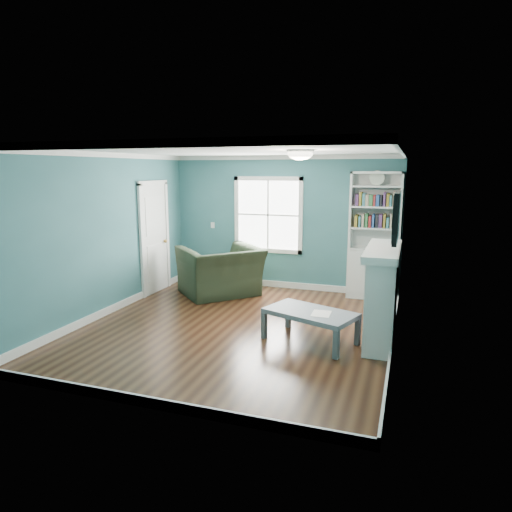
% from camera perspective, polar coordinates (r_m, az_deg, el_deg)
% --- Properties ---
extents(floor, '(5.00, 5.00, 0.00)m').
position_cam_1_polar(floor, '(6.95, -2.35, -8.88)').
color(floor, black).
rests_on(floor, ground).
extents(room_walls, '(5.00, 5.00, 5.00)m').
position_cam_1_polar(room_walls, '(6.59, -2.45, 4.19)').
color(room_walls, '#2E6066').
rests_on(room_walls, ground).
extents(trim, '(4.50, 5.00, 2.60)m').
position_cam_1_polar(trim, '(6.63, -2.43, 1.23)').
color(trim, white).
rests_on(trim, ground).
extents(window, '(1.40, 0.06, 1.50)m').
position_cam_1_polar(window, '(9.03, 1.52, 5.15)').
color(window, white).
rests_on(window, room_walls).
extents(bookshelf, '(0.90, 0.35, 2.31)m').
position_cam_1_polar(bookshelf, '(8.53, 14.51, 0.91)').
color(bookshelf, silver).
rests_on(bookshelf, ground).
extents(fireplace, '(0.44, 1.58, 1.30)m').
position_cam_1_polar(fireplace, '(6.53, 15.61, -4.73)').
color(fireplace, black).
rests_on(fireplace, ground).
extents(tv, '(0.06, 1.10, 0.65)m').
position_cam_1_polar(tv, '(6.33, 17.21, 4.75)').
color(tv, black).
rests_on(tv, fireplace).
extents(door, '(0.12, 0.98, 2.17)m').
position_cam_1_polar(door, '(8.89, -12.56, 2.36)').
color(door, silver).
rests_on(door, ground).
extents(ceiling_fixture, '(0.38, 0.38, 0.15)m').
position_cam_1_polar(ceiling_fixture, '(6.37, 5.56, 12.64)').
color(ceiling_fixture, white).
rests_on(ceiling_fixture, room_walls).
extents(light_switch, '(0.08, 0.01, 0.12)m').
position_cam_1_polar(light_switch, '(9.48, -5.43, 3.86)').
color(light_switch, white).
rests_on(light_switch, room_walls).
extents(recliner, '(1.62, 1.63, 1.22)m').
position_cam_1_polar(recliner, '(8.56, -4.47, -0.89)').
color(recliner, '#202D1C').
rests_on(recliner, ground).
extents(coffee_table, '(1.36, 1.03, 0.44)m').
position_cam_1_polar(coffee_table, '(6.32, 6.80, -7.32)').
color(coffee_table, '#4A5358').
rests_on(coffee_table, ground).
extents(paper_sheet, '(0.25, 0.32, 0.00)m').
position_cam_1_polar(paper_sheet, '(6.20, 8.15, -7.14)').
color(paper_sheet, white).
rests_on(paper_sheet, coffee_table).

